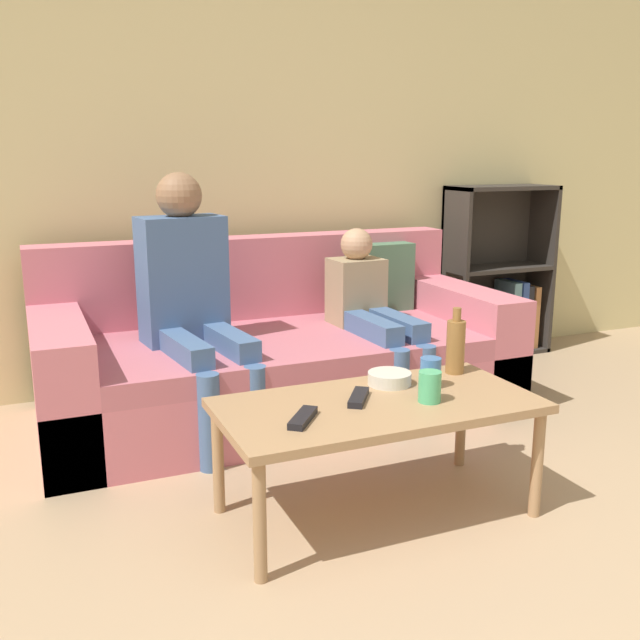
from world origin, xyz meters
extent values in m
cube|color=beige|center=(0.00, 2.85, 1.30)|extent=(12.00, 0.06, 2.60)
cube|color=#D1707F|center=(-0.01, 2.19, 0.15)|extent=(2.18, 1.00, 0.29)
cube|color=#C06775|center=(-0.01, 2.10, 0.34)|extent=(1.74, 0.82, 0.10)
cube|color=#D1707F|center=(-0.01, 2.60, 0.60)|extent=(2.18, 0.18, 0.41)
cube|color=#D1707F|center=(-0.99, 2.19, 0.28)|extent=(0.22, 1.00, 0.55)
cube|color=#D1707F|center=(0.97, 2.19, 0.28)|extent=(0.22, 1.00, 0.55)
cube|color=#4C7556|center=(0.66, 2.45, 0.57)|extent=(0.36, 0.12, 0.36)
cube|color=#332D28|center=(1.27, 2.67, 0.52)|extent=(0.02, 0.28, 1.03)
cube|color=#332D28|center=(1.91, 2.67, 0.52)|extent=(0.02, 0.28, 1.03)
cube|color=#332D28|center=(1.59, 2.79, 0.52)|extent=(0.66, 0.02, 1.03)
cube|color=#332D28|center=(1.59, 2.67, 0.01)|extent=(0.66, 0.28, 0.02)
cube|color=#332D28|center=(1.59, 2.67, 0.54)|extent=(0.61, 0.28, 0.02)
cube|color=#332D28|center=(1.59, 2.67, 1.02)|extent=(0.66, 0.28, 0.02)
cube|color=#B77542|center=(1.31, 2.65, 0.23)|extent=(0.06, 0.18, 0.41)
cube|color=#33519E|center=(1.38, 2.65, 0.19)|extent=(0.06, 0.17, 0.33)
cube|color=gold|center=(1.45, 2.65, 0.16)|extent=(0.07, 0.18, 0.28)
cube|color=#993D84|center=(1.52, 2.65, 0.20)|extent=(0.07, 0.16, 0.35)
cube|color=#232328|center=(1.60, 2.65, 0.17)|extent=(0.07, 0.18, 0.30)
cube|color=#6699A8|center=(1.66, 2.65, 0.24)|extent=(0.05, 0.21, 0.43)
cube|color=#33519E|center=(1.72, 2.65, 0.24)|extent=(0.05, 0.21, 0.43)
cube|color=#232328|center=(1.78, 2.65, 0.22)|extent=(0.05, 0.16, 0.40)
cube|color=#B77542|center=(1.83, 2.65, 0.22)|extent=(0.04, 0.18, 0.39)
cylinder|color=#A87F56|center=(-0.54, 0.90, 0.19)|extent=(0.04, 0.04, 0.38)
cylinder|color=#A87F56|center=(0.45, 0.90, 0.19)|extent=(0.04, 0.04, 0.38)
cylinder|color=#A87F56|center=(-0.54, 1.35, 0.19)|extent=(0.04, 0.04, 0.38)
cylinder|color=#A87F56|center=(0.45, 1.35, 0.19)|extent=(0.04, 0.04, 0.38)
cube|color=#A87F56|center=(-0.04, 1.12, 0.40)|extent=(1.07, 0.53, 0.03)
cylinder|color=#476693|center=(-0.48, 1.70, 0.20)|extent=(0.10, 0.10, 0.39)
cylinder|color=#476693|center=(-0.28, 1.72, 0.20)|extent=(0.10, 0.10, 0.39)
cube|color=#476693|center=(-0.51, 1.95, 0.44)|extent=(0.15, 0.46, 0.09)
cube|color=#476693|center=(-0.31, 1.98, 0.44)|extent=(0.15, 0.46, 0.09)
cube|color=#476693|center=(-0.45, 2.23, 0.67)|extent=(0.39, 0.24, 0.56)
sphere|color=#936B4C|center=(-0.45, 2.23, 1.04)|extent=(0.20, 0.20, 0.20)
cylinder|color=#476693|center=(0.37, 1.71, 0.20)|extent=(0.09, 0.09, 0.39)
cylinder|color=#476693|center=(0.51, 1.72, 0.20)|extent=(0.09, 0.09, 0.39)
cube|color=#476693|center=(0.36, 1.97, 0.44)|extent=(0.12, 0.45, 0.09)
cube|color=#476693|center=(0.50, 1.98, 0.44)|extent=(0.12, 0.45, 0.09)
cube|color=#9E8966|center=(0.42, 2.24, 0.55)|extent=(0.26, 0.21, 0.32)
sphere|color=tan|center=(0.42, 2.24, 0.79)|extent=(0.16, 0.16, 0.16)
cylinder|color=#3D70B2|center=(0.20, 1.18, 0.46)|extent=(0.07, 0.07, 0.11)
cylinder|color=#4CB77A|center=(0.11, 1.05, 0.46)|extent=(0.08, 0.08, 0.10)
cube|color=black|center=(-0.34, 1.05, 0.42)|extent=(0.14, 0.16, 0.02)
cube|color=black|center=(-0.10, 1.16, 0.42)|extent=(0.14, 0.17, 0.02)
cylinder|color=beige|center=(0.08, 1.27, 0.43)|extent=(0.16, 0.16, 0.05)
cylinder|color=olive|center=(0.37, 1.29, 0.51)|extent=(0.07, 0.07, 0.20)
cylinder|color=olive|center=(0.37, 1.29, 0.64)|extent=(0.03, 0.03, 0.05)
camera|label=1|loc=(-1.10, -0.88, 1.22)|focal=40.00mm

